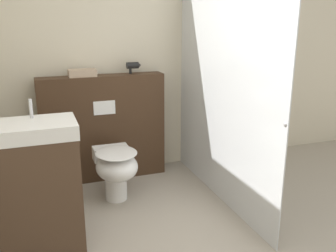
# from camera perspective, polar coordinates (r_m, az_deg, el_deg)

# --- Properties ---
(wall_back) EXTENTS (8.00, 0.06, 2.50)m
(wall_back) POSITION_cam_1_polar(r_m,az_deg,el_deg) (4.12, -5.80, 10.16)
(wall_back) COLOR beige
(wall_back) RESTS_ON ground_plane
(partition_panel) EXTENTS (1.29, 0.22, 1.11)m
(partition_panel) POSITION_cam_1_polar(r_m,az_deg,el_deg) (4.00, -9.78, -0.31)
(partition_panel) COLOR #3D2819
(partition_panel) RESTS_ON ground_plane
(shower_glass) EXTENTS (0.04, 1.94, 2.05)m
(shower_glass) POSITION_cam_1_polar(r_m,az_deg,el_deg) (3.43, 8.18, 5.01)
(shower_glass) COLOR silver
(shower_glass) RESTS_ON ground_plane
(toilet) EXTENTS (0.38, 0.58, 0.51)m
(toilet) POSITION_cam_1_polar(r_m,az_deg,el_deg) (3.54, -7.93, -6.33)
(toilet) COLOR white
(toilet) RESTS_ON ground_plane
(sink_vanity) EXTENTS (0.59, 0.41, 1.13)m
(sink_vanity) POSITION_cam_1_polar(r_m,az_deg,el_deg) (2.90, -19.05, -8.86)
(sink_vanity) COLOR #473323
(sink_vanity) RESTS_ON ground_plane
(hair_drier) EXTENTS (0.15, 0.07, 0.12)m
(hair_drier) POSITION_cam_1_polar(r_m,az_deg,el_deg) (3.97, -5.30, 9.13)
(hair_drier) COLOR black
(hair_drier) RESTS_ON partition_panel
(folded_towel) EXTENTS (0.27, 0.16, 0.07)m
(folded_towel) POSITION_cam_1_polar(r_m,az_deg,el_deg) (3.85, -12.93, 7.89)
(folded_towel) COLOR tan
(folded_towel) RESTS_ON partition_panel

